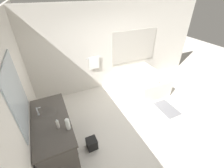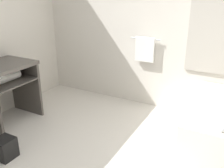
% 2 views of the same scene
% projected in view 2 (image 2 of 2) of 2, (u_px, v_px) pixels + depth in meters
% --- Properties ---
extents(wall_back_with_blinds, '(7.40, 0.13, 2.70)m').
position_uv_depth(wall_back_with_blinds, '(169.00, 27.00, 3.81)').
color(wall_back_with_blinds, silver).
rests_on(wall_back_with_blinds, ground_plane).
extents(waste_bin, '(0.22, 0.22, 0.26)m').
position_uv_depth(waste_bin, '(5.00, 148.00, 2.95)').
color(waste_bin, black).
rests_on(waste_bin, ground_plane).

